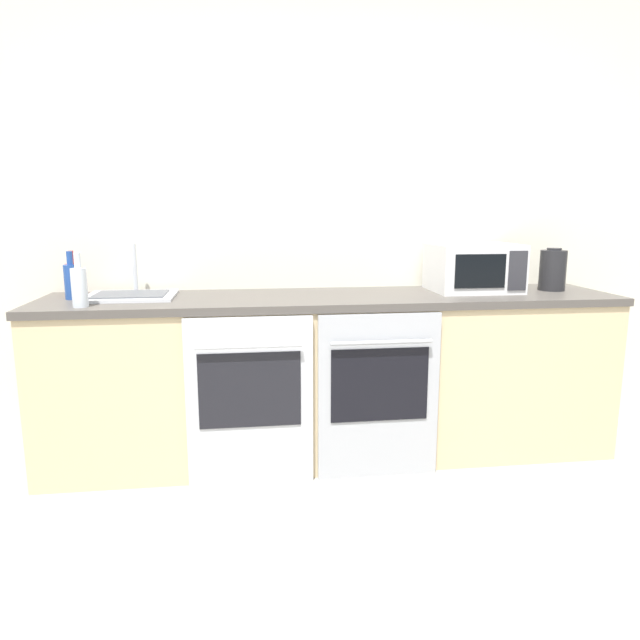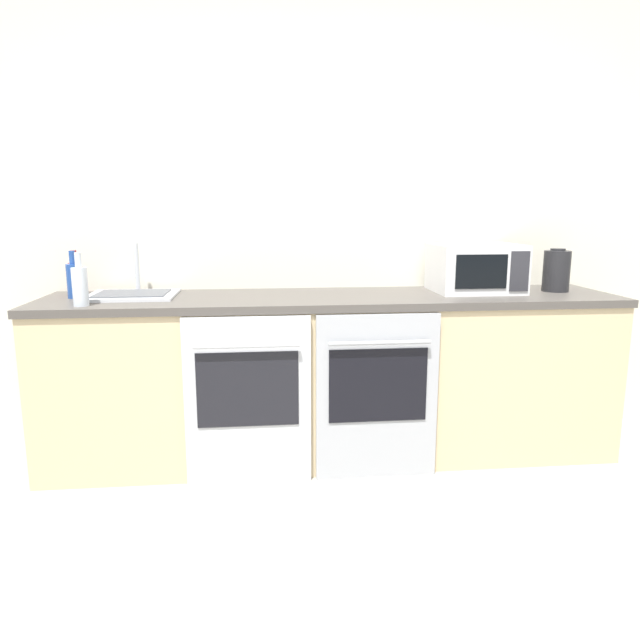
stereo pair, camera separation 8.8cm
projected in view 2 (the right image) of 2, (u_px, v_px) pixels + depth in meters
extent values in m
cube|color=silver|center=(325.00, 216.00, 3.30)|extent=(10.00, 0.06, 2.60)
cube|color=#D1B789|center=(332.00, 379.00, 3.13)|extent=(3.01, 0.63, 0.85)
cube|color=#4C4742|center=(332.00, 299.00, 3.04)|extent=(3.04, 0.65, 0.04)
cube|color=silver|center=(248.00, 402.00, 2.76)|extent=(0.61, 0.03, 0.84)
cube|color=black|center=(248.00, 390.00, 2.73)|extent=(0.49, 0.01, 0.37)
cylinder|color=silver|center=(247.00, 346.00, 2.67)|extent=(0.50, 0.02, 0.02)
cube|color=#A8AAAF|center=(377.00, 397.00, 2.82)|extent=(0.61, 0.03, 0.84)
cube|color=black|center=(378.00, 385.00, 2.79)|extent=(0.49, 0.01, 0.37)
cylinder|color=#A8AAAF|center=(380.00, 343.00, 2.73)|extent=(0.50, 0.02, 0.02)
cube|color=silver|center=(475.00, 268.00, 3.16)|extent=(0.46, 0.39, 0.26)
cube|color=black|center=(482.00, 272.00, 2.97)|extent=(0.28, 0.01, 0.18)
cube|color=#2D2D33|center=(520.00, 271.00, 2.99)|extent=(0.10, 0.01, 0.21)
cylinder|color=maroon|center=(76.00, 279.00, 3.02)|extent=(0.07, 0.07, 0.17)
cylinder|color=maroon|center=(74.00, 257.00, 3.00)|extent=(0.03, 0.03, 0.07)
cylinder|color=#234793|center=(74.00, 281.00, 2.93)|extent=(0.07, 0.07, 0.18)
cylinder|color=#234793|center=(72.00, 257.00, 2.91)|extent=(0.03, 0.03, 0.07)
cylinder|color=silver|center=(80.00, 287.00, 2.68)|extent=(0.07, 0.07, 0.18)
cylinder|color=silver|center=(78.00, 260.00, 2.66)|extent=(0.03, 0.03, 0.07)
cylinder|color=#232326|center=(556.00, 271.00, 3.18)|extent=(0.14, 0.14, 0.23)
cylinder|color=#262628|center=(558.00, 250.00, 3.16)|extent=(0.08, 0.08, 0.01)
cube|color=silver|center=(132.00, 295.00, 2.99)|extent=(0.45, 0.39, 0.01)
cube|color=#4C4F54|center=(132.00, 293.00, 2.99)|extent=(0.36, 0.28, 0.01)
cylinder|color=silver|center=(137.00, 267.00, 3.12)|extent=(0.02, 0.02, 0.26)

